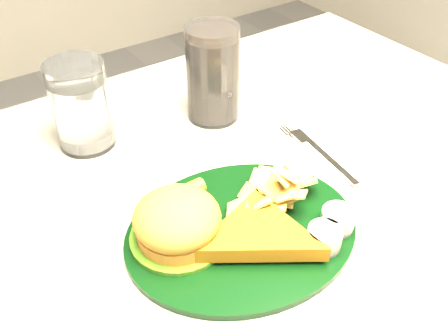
# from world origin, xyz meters

# --- Properties ---
(dinner_plate) EXTENTS (0.32, 0.28, 0.07)m
(dinner_plate) POSITION_xyz_m (0.02, -0.05, 0.78)
(dinner_plate) COLOR black
(dinner_plate) RESTS_ON table
(water_glass) EXTENTS (0.09, 0.09, 0.13)m
(water_glass) POSITION_xyz_m (-0.06, 0.23, 0.82)
(water_glass) COLOR silver
(water_glass) RESTS_ON table
(cola_glass) EXTENTS (0.10, 0.10, 0.15)m
(cola_glass) POSITION_xyz_m (0.13, 0.19, 0.83)
(cola_glass) COLOR black
(cola_glass) RESTS_ON table
(fork_napkin) EXTENTS (0.13, 0.16, 0.01)m
(fork_napkin) POSITION_xyz_m (0.20, -0.01, 0.76)
(fork_napkin) COLOR white
(fork_napkin) RESTS_ON table
(wrapped_straw) EXTENTS (0.21, 0.14, 0.01)m
(wrapped_straw) POSITION_xyz_m (-0.07, 0.08, 0.75)
(wrapped_straw) COLOR white
(wrapped_straw) RESTS_ON table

